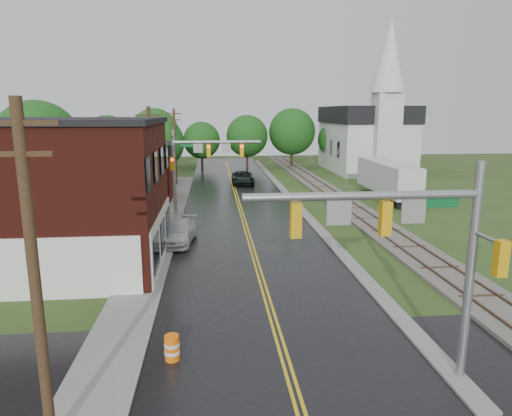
{
  "coord_description": "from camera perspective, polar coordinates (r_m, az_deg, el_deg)",
  "views": [
    {
      "loc": [
        -2.44,
        -10.94,
        8.65
      ],
      "look_at": [
        -0.12,
        13.26,
        3.5
      ],
      "focal_mm": 32.0,
      "sensor_mm": 36.0,
      "label": 1
    }
  ],
  "objects": [
    {
      "name": "pickup_white",
      "position": [
        31.05,
        -9.68,
        -3.0
      ],
      "size": [
        2.65,
        5.21,
        1.45
      ],
      "primitive_type": "imported",
      "rotation": [
        0.0,
        0.0,
        -0.13
      ],
      "color": "silver",
      "rests_on": "ground"
    },
    {
      "name": "sidewalk_left",
      "position": [
        37.15,
        -11.15,
        -1.73
      ],
      "size": [
        2.4,
        50.0,
        0.12
      ],
      "primitive_type": "cube",
      "color": "gray",
      "rests_on": "ground"
    },
    {
      "name": "railroad",
      "position": [
        48.35,
        9.51,
        1.62
      ],
      "size": [
        3.2,
        80.0,
        0.3
      ],
      "color": "#59544C",
      "rests_on": "ground"
    },
    {
      "name": "main_road",
      "position": [
        41.91,
        -2.03,
        0.05
      ],
      "size": [
        10.0,
        90.0,
        0.02
      ],
      "primitive_type": "cube",
      "color": "black",
      "rests_on": "ground"
    },
    {
      "name": "traffic_signal_near",
      "position": [
        14.69,
        18.48,
        -3.18
      ],
      "size": [
        7.34,
        0.3,
        7.2
      ],
      "color": "gray",
      "rests_on": "ground"
    },
    {
      "name": "construction_barrel",
      "position": [
        17.1,
        -10.45,
        -16.82
      ],
      "size": [
        0.64,
        0.64,
        0.94
      ],
      "primitive_type": "cylinder",
      "rotation": [
        0.0,
        0.0,
        -0.25
      ],
      "color": "orange",
      "rests_on": "ground"
    },
    {
      "name": "cross_road",
      "position": [
        15.75,
        4.67,
        -21.39
      ],
      "size": [
        60.0,
        9.0,
        0.02
      ],
      "primitive_type": "cube",
      "color": "black",
      "rests_on": "ground"
    },
    {
      "name": "utility_pole_a",
      "position": [
        12.41,
        -25.96,
        -7.76
      ],
      "size": [
        1.8,
        0.28,
        9.0
      ],
      "color": "#382616",
      "rests_on": "ground"
    },
    {
      "name": "semi_trailer",
      "position": [
        47.54,
        16.15,
        3.72
      ],
      "size": [
        2.66,
        11.67,
        3.71
      ],
      "color": "black",
      "rests_on": "ground"
    },
    {
      "name": "tree_left_e",
      "position": [
        57.32,
        -12.01,
        7.87
      ],
      "size": [
        6.4,
        6.4,
        8.16
      ],
      "color": "black",
      "rests_on": "ground"
    },
    {
      "name": "yellow_house",
      "position": [
        38.3,
        -18.37,
        3.17
      ],
      "size": [
        8.0,
        7.0,
        6.4
      ],
      "primitive_type": "cube",
      "color": "tan",
      "rests_on": "ground"
    },
    {
      "name": "suv_dark",
      "position": [
        55.28,
        -1.67,
        3.77
      ],
      "size": [
        2.63,
        5.62,
        1.55
      ],
      "primitive_type": "imported",
      "rotation": [
        0.0,
        0.0,
        -0.01
      ],
      "color": "black",
      "rests_on": "ground"
    },
    {
      "name": "traffic_signal_far",
      "position": [
        38.13,
        -7.05,
        6.34
      ],
      "size": [
        7.34,
        0.43,
        7.2
      ],
      "color": "gray",
      "rests_on": "ground"
    },
    {
      "name": "church",
      "position": [
        68.51,
        13.82,
        9.27
      ],
      "size": [
        10.4,
        18.4,
        20.0
      ],
      "color": "silver",
      "rests_on": "ground"
    },
    {
      "name": "utility_pole_c",
      "position": [
        55.25,
        -10.1,
        7.7
      ],
      "size": [
        1.8,
        0.28,
        9.0
      ],
      "color": "#382616",
      "rests_on": "ground"
    },
    {
      "name": "tree_left_b",
      "position": [
        45.61,
        -25.43,
        7.13
      ],
      "size": [
        7.6,
        7.6,
        9.69
      ],
      "color": "black",
      "rests_on": "ground"
    },
    {
      "name": "darkred_building",
      "position": [
        47.0,
        -14.72,
        3.68
      ],
      "size": [
        7.0,
        6.0,
        4.4
      ],
      "primitive_type": "cube",
      "color": "#3F0F0C",
      "rests_on": "ground"
    },
    {
      "name": "tree_left_c",
      "position": [
        52.26,
        -18.21,
        6.83
      ],
      "size": [
        6.0,
        6.0,
        7.65
      ],
      "color": "black",
      "rests_on": "ground"
    },
    {
      "name": "utility_pole_b",
      "position": [
        33.46,
        -12.99,
        4.91
      ],
      "size": [
        1.8,
        0.28,
        9.0
      ],
      "color": "#382616",
      "rests_on": "ground"
    },
    {
      "name": "brick_building",
      "position": [
        28.17,
        -26.3,
        1.53
      ],
      "size": [
        14.3,
        10.3,
        8.3
      ],
      "color": "#4E1710",
      "rests_on": "ground"
    },
    {
      "name": "curb_right",
      "position": [
        47.4,
        4.13,
        1.42
      ],
      "size": [
        0.8,
        70.0,
        0.12
      ],
      "primitive_type": "cube",
      "color": "gray",
      "rests_on": "ground"
    }
  ]
}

